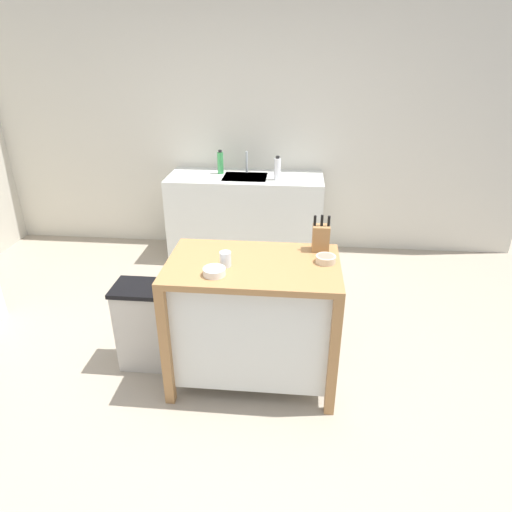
# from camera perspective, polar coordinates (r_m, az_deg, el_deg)

# --- Properties ---
(ground_plane) EXTENTS (6.65, 6.65, 0.00)m
(ground_plane) POSITION_cam_1_polar(r_m,az_deg,el_deg) (3.10, -4.73, -17.08)
(ground_plane) COLOR gray
(ground_plane) RESTS_ON ground
(wall_back) EXTENTS (5.65, 0.10, 2.60)m
(wall_back) POSITION_cam_1_polar(r_m,az_deg,el_deg) (4.82, -0.13, 16.14)
(wall_back) COLOR beige
(wall_back) RESTS_ON ground
(kitchen_island) EXTENTS (1.08, 0.66, 0.88)m
(kitchen_island) POSITION_cam_1_polar(r_m,az_deg,el_deg) (2.93, -0.37, -7.66)
(kitchen_island) COLOR #9E7042
(kitchen_island) RESTS_ON ground
(knife_block) EXTENTS (0.11, 0.09, 0.24)m
(knife_block) POSITION_cam_1_polar(r_m,az_deg,el_deg) (2.90, 8.33, 2.40)
(knife_block) COLOR #9E7042
(knife_block) RESTS_ON kitchen_island
(bowl_ceramic_wide) EXTENTS (0.12, 0.12, 0.04)m
(bowl_ceramic_wide) POSITION_cam_1_polar(r_m,az_deg,el_deg) (2.76, 8.96, -0.37)
(bowl_ceramic_wide) COLOR beige
(bowl_ceramic_wide) RESTS_ON kitchen_island
(bowl_stoneware_deep) EXTENTS (0.13, 0.13, 0.04)m
(bowl_stoneware_deep) POSITION_cam_1_polar(r_m,az_deg,el_deg) (2.59, -5.40, -1.98)
(bowl_stoneware_deep) COLOR silver
(bowl_stoneware_deep) RESTS_ON kitchen_island
(drinking_cup) EXTENTS (0.07, 0.07, 0.09)m
(drinking_cup) POSITION_cam_1_polar(r_m,az_deg,el_deg) (2.68, -3.95, -0.39)
(drinking_cup) COLOR silver
(drinking_cup) RESTS_ON kitchen_island
(trash_bin) EXTENTS (0.36, 0.28, 0.63)m
(trash_bin) POSITION_cam_1_polar(r_m,az_deg,el_deg) (3.24, -14.20, -8.60)
(trash_bin) COLOR #B7B2A8
(trash_bin) RESTS_ON ground
(sink_counter) EXTENTS (1.58, 0.60, 0.88)m
(sink_counter) POSITION_cam_1_polar(r_m,az_deg,el_deg) (4.71, -1.33, 5.10)
(sink_counter) COLOR silver
(sink_counter) RESTS_ON ground
(sink_faucet) EXTENTS (0.02, 0.02, 0.22)m
(sink_faucet) POSITION_cam_1_polar(r_m,az_deg,el_deg) (4.68, -1.20, 11.99)
(sink_faucet) COLOR #B7BCC1
(sink_faucet) RESTS_ON sink_counter
(bottle_hand_soap) EXTENTS (0.06, 0.06, 0.24)m
(bottle_hand_soap) POSITION_cam_1_polar(r_m,az_deg,el_deg) (4.66, -4.60, 11.89)
(bottle_hand_soap) COLOR green
(bottle_hand_soap) RESTS_ON sink_counter
(bottle_spray_cleaner) EXTENTS (0.06, 0.06, 0.24)m
(bottle_spray_cleaner) POSITION_cam_1_polar(r_m,az_deg,el_deg) (4.43, 2.77, 11.16)
(bottle_spray_cleaner) COLOR white
(bottle_spray_cleaner) RESTS_ON sink_counter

